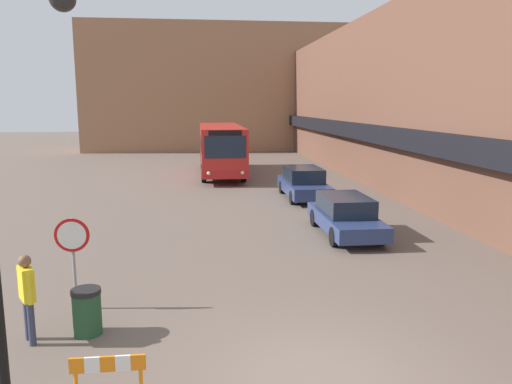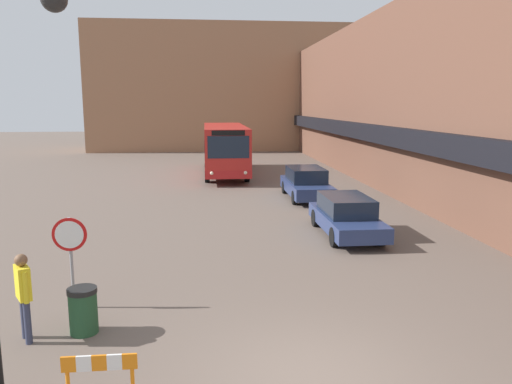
% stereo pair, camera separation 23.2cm
% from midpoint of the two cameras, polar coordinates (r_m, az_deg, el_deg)
% --- Properties ---
extents(ground_plane, '(160.00, 160.00, 0.00)m').
position_cam_midpoint_polar(ground_plane, '(9.05, 7.13, -20.47)').
color(ground_plane, '#66564C').
extents(building_row_right, '(5.50, 60.00, 9.54)m').
position_cam_midpoint_polar(building_row_right, '(33.72, 14.90, 9.97)').
color(building_row_right, brown).
rests_on(building_row_right, ground_plane).
extents(building_backdrop_far, '(26.00, 8.00, 12.32)m').
position_cam_midpoint_polar(building_backdrop_far, '(52.57, -3.91, 11.70)').
color(building_backdrop_far, '#996B4C').
rests_on(building_backdrop_far, ground_plane).
extents(city_bus, '(2.65, 10.72, 3.20)m').
position_cam_midpoint_polar(city_bus, '(32.87, -3.40, 5.05)').
color(city_bus, red).
rests_on(city_bus, ground_plane).
extents(parked_car_front, '(1.79, 4.52, 1.39)m').
position_cam_midpoint_polar(parked_car_front, '(17.93, 10.63, -2.65)').
color(parked_car_front, navy).
rests_on(parked_car_front, ground_plane).
extents(parked_car_middle, '(1.89, 4.77, 1.51)m').
position_cam_midpoint_polar(parked_car_middle, '(24.67, 6.02, 1.03)').
color(parked_car_middle, navy).
rests_on(parked_car_middle, ground_plane).
extents(stop_sign, '(0.76, 0.08, 2.10)m').
position_cam_midpoint_polar(stop_sign, '(11.87, -19.95, -5.55)').
color(stop_sign, gray).
rests_on(stop_sign, ground_plane).
extents(pedestrian, '(0.42, 0.52, 1.76)m').
position_cam_midpoint_polar(pedestrian, '(10.72, -24.48, -10.08)').
color(pedestrian, '#333851').
rests_on(pedestrian, ground_plane).
extents(trash_bin, '(0.59, 0.59, 0.95)m').
position_cam_midpoint_polar(trash_bin, '(10.86, -18.56, -12.70)').
color(trash_bin, '#234C2D').
rests_on(trash_bin, ground_plane).
extents(construction_barricade, '(1.10, 0.06, 0.94)m').
position_cam_midpoint_polar(construction_barricade, '(8.14, -16.59, -19.15)').
color(construction_barricade, orange).
rests_on(construction_barricade, ground_plane).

